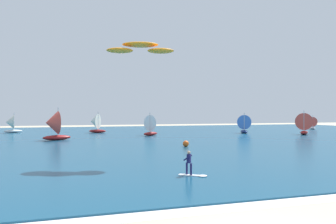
{
  "coord_description": "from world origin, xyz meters",
  "views": [
    {
      "loc": [
        -6.88,
        -9.79,
        4.34
      ],
      "look_at": [
        0.37,
        13.13,
        4.41
      ],
      "focal_mm": 35.3,
      "sensor_mm": 36.0,
      "label": 1
    }
  ],
  "objects_px": {
    "sailboat_mid_left": "(304,123)",
    "sailboat_heeled_over": "(95,123)",
    "sailboat_mid_right": "(152,125)",
    "kite": "(140,48)",
    "sailboat_far_right": "(53,125)",
    "sailboat_near_shore": "(243,124)",
    "marker_buoy": "(186,144)",
    "sailboat_leading": "(312,123)",
    "kitesurfer": "(192,167)",
    "sailboat_center_horizon": "(10,124)"
  },
  "relations": [
    {
      "from": "sailboat_mid_right",
      "to": "sailboat_leading",
      "type": "xyz_separation_m",
      "value": [
        45.9,
        10.51,
        -0.33
      ]
    },
    {
      "from": "kitesurfer",
      "to": "sailboat_mid_right",
      "type": "bearing_deg",
      "value": 78.97
    },
    {
      "from": "sailboat_center_horizon",
      "to": "sailboat_leading",
      "type": "distance_m",
      "value": 72.91
    },
    {
      "from": "sailboat_near_shore",
      "to": "kitesurfer",
      "type": "bearing_deg",
      "value": -124.4
    },
    {
      "from": "marker_buoy",
      "to": "kite",
      "type": "bearing_deg",
      "value": -127.18
    },
    {
      "from": "sailboat_near_shore",
      "to": "sailboat_leading",
      "type": "bearing_deg",
      "value": 19.5
    },
    {
      "from": "marker_buoy",
      "to": "sailboat_leading",
      "type": "bearing_deg",
      "value": 34.18
    },
    {
      "from": "sailboat_leading",
      "to": "marker_buoy",
      "type": "distance_m",
      "value": 57.13
    },
    {
      "from": "sailboat_mid_left",
      "to": "sailboat_near_shore",
      "type": "xyz_separation_m",
      "value": [
        -9.22,
        7.59,
        -0.21
      ]
    },
    {
      "from": "sailboat_center_horizon",
      "to": "sailboat_heeled_over",
      "type": "distance_m",
      "value": 17.87
    },
    {
      "from": "sailboat_center_horizon",
      "to": "marker_buoy",
      "type": "xyz_separation_m",
      "value": [
        25.41,
        -38.09,
        -1.58
      ]
    },
    {
      "from": "kite",
      "to": "sailboat_heeled_over",
      "type": "xyz_separation_m",
      "value": [
        0.08,
        44.08,
        -7.76
      ]
    },
    {
      "from": "sailboat_far_right",
      "to": "sailboat_heeled_over",
      "type": "height_order",
      "value": "sailboat_far_right"
    },
    {
      "from": "kitesurfer",
      "to": "sailboat_far_right",
      "type": "bearing_deg",
      "value": 106.56
    },
    {
      "from": "sailboat_heeled_over",
      "to": "marker_buoy",
      "type": "xyz_separation_m",
      "value": [
        8.25,
        -33.11,
        -1.68
      ]
    },
    {
      "from": "sailboat_heeled_over",
      "to": "sailboat_leading",
      "type": "height_order",
      "value": "sailboat_heeled_over"
    },
    {
      "from": "kite",
      "to": "sailboat_far_right",
      "type": "bearing_deg",
      "value": 106.78
    },
    {
      "from": "sailboat_heeled_over",
      "to": "sailboat_leading",
      "type": "xyz_separation_m",
      "value": [
        55.5,
        -1.02,
        -0.42
      ]
    },
    {
      "from": "sailboat_leading",
      "to": "marker_buoy",
      "type": "xyz_separation_m",
      "value": [
        -47.25,
        -32.09,
        -1.26
      ]
    },
    {
      "from": "sailboat_mid_left",
      "to": "sailboat_mid_right",
      "type": "distance_m",
      "value": 30.23
    },
    {
      "from": "sailboat_mid_left",
      "to": "marker_buoy",
      "type": "bearing_deg",
      "value": -153.47
    },
    {
      "from": "sailboat_center_horizon",
      "to": "sailboat_leading",
      "type": "height_order",
      "value": "sailboat_center_horizon"
    },
    {
      "from": "sailboat_leading",
      "to": "sailboat_near_shore",
      "type": "distance_m",
      "value": 27.07
    },
    {
      "from": "kite",
      "to": "sailboat_near_shore",
      "type": "distance_m",
      "value": 46.08
    },
    {
      "from": "kite",
      "to": "sailboat_mid_left",
      "type": "distance_m",
      "value": 47.97
    },
    {
      "from": "sailboat_mid_left",
      "to": "sailboat_heeled_over",
      "type": "bearing_deg",
      "value": 155.77
    },
    {
      "from": "kite",
      "to": "sailboat_near_shore",
      "type": "height_order",
      "value": "kite"
    },
    {
      "from": "sailboat_mid_left",
      "to": "sailboat_leading",
      "type": "relative_size",
      "value": 1.32
    },
    {
      "from": "kite",
      "to": "sailboat_far_right",
      "type": "xyz_separation_m",
      "value": [
        -7.91,
        26.24,
        -7.5
      ]
    },
    {
      "from": "kite",
      "to": "sailboat_far_right",
      "type": "relative_size",
      "value": 1.2
    },
    {
      "from": "kitesurfer",
      "to": "kite",
      "type": "xyz_separation_m",
      "value": [
        -1.97,
        7.0,
        9.22
      ]
    },
    {
      "from": "kitesurfer",
      "to": "sailboat_far_right",
      "type": "relative_size",
      "value": 0.37
    },
    {
      "from": "kitesurfer",
      "to": "sailboat_center_horizon",
      "type": "height_order",
      "value": "sailboat_center_horizon"
    },
    {
      "from": "sailboat_mid_left",
      "to": "sailboat_heeled_over",
      "type": "height_order",
      "value": "sailboat_mid_left"
    },
    {
      "from": "sailboat_mid_right",
      "to": "sailboat_mid_left",
      "type": "bearing_deg",
      "value": -11.68
    },
    {
      "from": "kitesurfer",
      "to": "sailboat_center_horizon",
      "type": "xyz_separation_m",
      "value": [
        -19.06,
        56.07,
        1.37
      ]
    },
    {
      "from": "sailboat_leading",
      "to": "kitesurfer",
      "type": "bearing_deg",
      "value": -136.95
    },
    {
      "from": "sailboat_mid_left",
      "to": "sailboat_leading",
      "type": "distance_m",
      "value": 23.28
    },
    {
      "from": "kite",
      "to": "sailboat_far_right",
      "type": "distance_m",
      "value": 28.41
    },
    {
      "from": "kitesurfer",
      "to": "marker_buoy",
      "type": "distance_m",
      "value": 19.07
    },
    {
      "from": "marker_buoy",
      "to": "sailboat_mid_left",
      "type": "bearing_deg",
      "value": 26.53
    },
    {
      "from": "sailboat_far_right",
      "to": "marker_buoy",
      "type": "relative_size",
      "value": 6.54
    },
    {
      "from": "kite",
      "to": "sailboat_heeled_over",
      "type": "height_order",
      "value": "kite"
    },
    {
      "from": "sailboat_far_right",
      "to": "sailboat_heeled_over",
      "type": "distance_m",
      "value": 19.55
    },
    {
      "from": "kitesurfer",
      "to": "marker_buoy",
      "type": "bearing_deg",
      "value": 70.54
    },
    {
      "from": "kitesurfer",
      "to": "sailboat_leading",
      "type": "relative_size",
      "value": 0.53
    },
    {
      "from": "sailboat_mid_left",
      "to": "marker_buoy",
      "type": "xyz_separation_m",
      "value": [
        -30.97,
        -15.46,
        -1.78
      ]
    },
    {
      "from": "sailboat_far_right",
      "to": "sailboat_leading",
      "type": "bearing_deg",
      "value": 14.84
    },
    {
      "from": "sailboat_mid_left",
      "to": "sailboat_leading",
      "type": "xyz_separation_m",
      "value": [
        16.29,
        16.63,
        -0.52
      ]
    },
    {
      "from": "kite",
      "to": "marker_buoy",
      "type": "distance_m",
      "value": 16.7
    }
  ]
}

